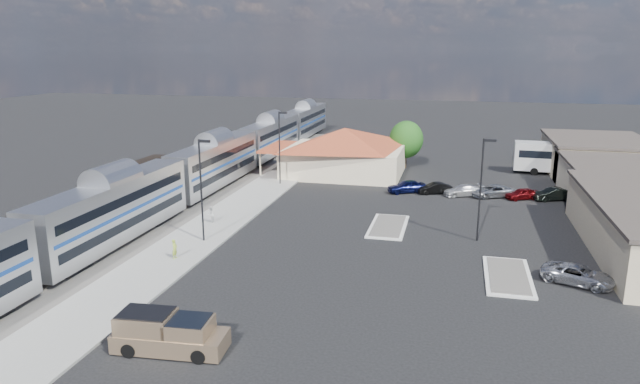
% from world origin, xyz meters
% --- Properties ---
extents(ground, '(280.00, 280.00, 0.00)m').
position_xyz_m(ground, '(0.00, 0.00, 0.00)').
color(ground, black).
rests_on(ground, ground).
extents(railbed, '(16.00, 100.00, 0.12)m').
position_xyz_m(railbed, '(-21.00, 8.00, 0.06)').
color(railbed, '#4C4944').
rests_on(railbed, ground).
extents(platform, '(5.50, 92.00, 0.18)m').
position_xyz_m(platform, '(-12.00, 6.00, 0.09)').
color(platform, gray).
rests_on(platform, ground).
extents(passenger_train, '(3.00, 104.00, 5.55)m').
position_xyz_m(passenger_train, '(-18.00, 12.79, 2.87)').
color(passenger_train, silver).
rests_on(passenger_train, ground).
extents(freight_cars, '(2.80, 46.00, 4.00)m').
position_xyz_m(freight_cars, '(-24.00, 4.65, 1.93)').
color(freight_cars, black).
rests_on(freight_cars, ground).
extents(station_depot, '(18.35, 12.24, 6.20)m').
position_xyz_m(station_depot, '(-4.56, 24.00, 3.13)').
color(station_depot, beige).
rests_on(station_depot, ground).
extents(buildings_east, '(14.40, 51.40, 4.80)m').
position_xyz_m(buildings_east, '(28.00, 14.28, 2.27)').
color(buildings_east, '#C6B28C').
rests_on(buildings_east, ground).
extents(traffic_island_south, '(3.30, 7.50, 0.21)m').
position_xyz_m(traffic_island_south, '(4.00, 2.00, 0.10)').
color(traffic_island_south, silver).
rests_on(traffic_island_south, ground).
extents(traffic_island_north, '(3.30, 7.50, 0.21)m').
position_xyz_m(traffic_island_north, '(14.00, -8.00, 0.10)').
color(traffic_island_north, silver).
rests_on(traffic_island_north, ground).
extents(lamp_plat_s, '(1.08, 0.25, 9.00)m').
position_xyz_m(lamp_plat_s, '(-10.90, -6.00, 5.34)').
color(lamp_plat_s, black).
rests_on(lamp_plat_s, ground).
extents(lamp_plat_n, '(1.08, 0.25, 9.00)m').
position_xyz_m(lamp_plat_n, '(-10.90, 16.00, 5.34)').
color(lamp_plat_n, black).
rests_on(lamp_plat_n, ground).
extents(lamp_lot, '(1.08, 0.25, 9.00)m').
position_xyz_m(lamp_lot, '(12.10, 0.00, 5.34)').
color(lamp_lot, black).
rests_on(lamp_lot, ground).
extents(tree_depot, '(4.71, 4.71, 6.63)m').
position_xyz_m(tree_depot, '(3.00, 30.00, 4.02)').
color(tree_depot, '#382314').
rests_on(tree_depot, ground).
extents(pickup_truck, '(6.36, 2.72, 2.14)m').
position_xyz_m(pickup_truck, '(-4.97, -23.31, 1.02)').
color(pickup_truck, '#A08362').
rests_on(pickup_truck, ground).
extents(suv, '(5.41, 3.94, 1.37)m').
position_xyz_m(suv, '(18.70, -8.10, 0.68)').
color(suv, '#AEB0B6').
rests_on(suv, ground).
extents(coach_bus, '(13.17, 3.51, 4.18)m').
position_xyz_m(coach_bus, '(24.00, 30.35, 2.41)').
color(coach_bus, white).
rests_on(coach_bus, ground).
extents(person_a, '(0.39, 0.58, 1.58)m').
position_xyz_m(person_a, '(-11.33, -10.58, 0.97)').
color(person_a, '#AFCE40').
rests_on(person_a, platform).
extents(person_b, '(0.73, 0.86, 1.57)m').
position_xyz_m(person_b, '(-12.53, -1.05, 0.96)').
color(person_b, silver).
rests_on(person_b, platform).
extents(parked_car_a, '(4.72, 3.55, 1.50)m').
position_xyz_m(parked_car_a, '(4.44, 15.69, 0.75)').
color(parked_car_a, '#0C103C').
rests_on(parked_car_a, ground).
extents(parked_car_b, '(4.14, 2.71, 1.29)m').
position_xyz_m(parked_car_b, '(7.64, 15.99, 0.65)').
color(parked_car_b, black).
rests_on(parked_car_b, ground).
extents(parked_car_c, '(4.80, 3.46, 1.29)m').
position_xyz_m(parked_car_c, '(10.84, 15.69, 0.65)').
color(parked_car_c, silver).
rests_on(parked_car_c, ground).
extents(parked_car_d, '(5.47, 4.25, 1.38)m').
position_xyz_m(parked_car_d, '(14.04, 15.99, 0.69)').
color(parked_car_d, gray).
rests_on(parked_car_d, ground).
extents(parked_car_e, '(4.04, 3.03, 1.28)m').
position_xyz_m(parked_car_e, '(17.24, 15.69, 0.64)').
color(parked_car_e, '#670B0E').
rests_on(parked_car_e, ground).
extents(parked_car_f, '(4.52, 2.96, 1.41)m').
position_xyz_m(parked_car_f, '(20.44, 15.99, 0.70)').
color(parked_car_f, black).
rests_on(parked_car_f, ground).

